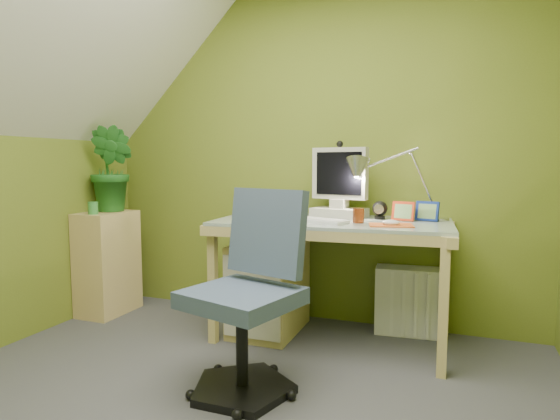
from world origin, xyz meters
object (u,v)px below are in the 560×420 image
(side_ledge, at_px, (108,263))
(radiator, at_px, (410,301))
(desk, at_px, (332,280))
(potted_plant, at_px, (113,169))
(desk_lamp, at_px, (410,169))
(task_chair, at_px, (242,294))
(monitor, at_px, (340,175))

(side_ledge, height_order, radiator, side_ledge)
(desk, bearing_deg, potted_plant, 177.05)
(desk_lamp, bearing_deg, potted_plant, 176.31)
(task_chair, bearing_deg, radiator, 73.86)
(monitor, bearing_deg, radiator, 23.05)
(task_chair, bearing_deg, desk_lamp, 72.02)
(potted_plant, distance_m, radiator, 2.33)
(monitor, relative_size, task_chair, 0.56)
(desk, xyz_separation_m, potted_plant, (-1.68, -0.02, 0.70))
(monitor, bearing_deg, side_ledge, -160.30)
(monitor, xyz_separation_m, task_chair, (-0.24, -1.02, -0.55))
(desk_lamp, relative_size, potted_plant, 1.02)
(task_chair, bearing_deg, side_ledge, 168.21)
(monitor, height_order, side_ledge, monitor)
(radiator, bearing_deg, monitor, -173.19)
(desk, relative_size, monitor, 2.58)
(desk, distance_m, task_chair, 0.88)
(task_chair, relative_size, radiator, 2.24)
(monitor, relative_size, radiator, 1.26)
(side_ledge, bearing_deg, desk, 2.30)
(task_chair, distance_m, radiator, 1.35)
(desk_lamp, bearing_deg, monitor, 170.98)
(monitor, distance_m, radiator, 0.96)
(desk, height_order, monitor, monitor)
(side_ledge, relative_size, potted_plant, 1.21)
(potted_plant, bearing_deg, desk, 0.65)
(desk, relative_size, task_chair, 1.45)
(desk_lamp, xyz_separation_m, side_ledge, (-2.17, -0.25, -0.71))
(monitor, distance_m, side_ledge, 1.86)
(desk, relative_size, radiator, 3.24)
(desk_lamp, relative_size, task_chair, 0.65)
(desk, xyz_separation_m, monitor, (-0.00, 0.18, 0.67))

